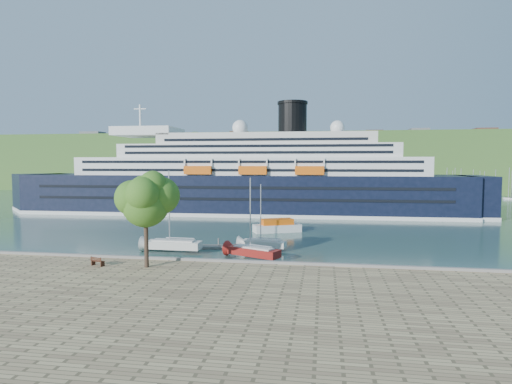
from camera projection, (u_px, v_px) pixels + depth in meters
name	position (u px, v px, depth m)	size (l,w,h in m)	color
ground	(184.00, 269.00, 48.59)	(400.00, 400.00, 0.00)	#32594F
far_hillside	(289.00, 162.00, 190.59)	(400.00, 50.00, 24.00)	#376327
quay_coping	(183.00, 259.00, 48.31)	(220.00, 0.50, 0.30)	slate
cruise_ship	(240.00, 158.00, 100.01)	(115.64, 16.84, 25.97)	black
park_bench	(98.00, 261.00, 45.78)	(1.65, 0.68, 1.06)	#4C2415
promenade_tree	(146.00, 215.00, 44.82)	(6.64, 6.64, 10.99)	#2A631A
floating_pontoon	(206.00, 247.00, 60.07)	(15.94, 1.95, 0.35)	gray
sailboat_white_near	(173.00, 214.00, 56.67)	(8.09, 2.25, 10.45)	silver
sailboat_red	(254.00, 221.00, 52.66)	(7.52, 2.09, 9.71)	maroon
sailboat_white_far	(264.00, 219.00, 58.66)	(6.70, 1.86, 8.65)	silver
tender_launch	(277.00, 225.00, 74.09)	(8.24, 2.82, 2.28)	#E95E0D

